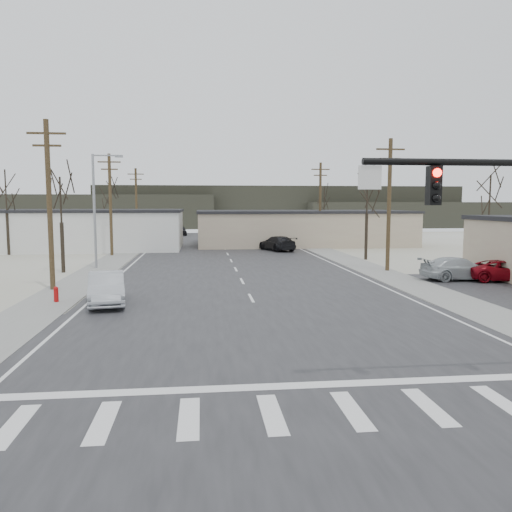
{
  "coord_description": "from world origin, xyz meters",
  "views": [
    {
      "loc": [
        -2.66,
        -18.55,
        5.14
      ],
      "look_at": [
        -0.01,
        5.5,
        2.6
      ],
      "focal_mm": 35.0,
      "sensor_mm": 36.0,
      "label": 1
    }
  ],
  "objects_px": {
    "sedan_crossing": "(107,288)",
    "car_parked_silver": "(459,269)",
    "fire_hydrant": "(56,294)",
    "car_far_a": "(277,243)",
    "car_parked_red": "(506,271)",
    "car_far_b": "(181,230)"
  },
  "relations": [
    {
      "from": "fire_hydrant",
      "to": "sedan_crossing",
      "type": "distance_m",
      "value": 2.83
    },
    {
      "from": "sedan_crossing",
      "to": "car_parked_silver",
      "type": "bearing_deg",
      "value": 4.45
    },
    {
      "from": "fire_hydrant",
      "to": "car_far_a",
      "type": "bearing_deg",
      "value": 59.87
    },
    {
      "from": "fire_hydrant",
      "to": "car_parked_red",
      "type": "height_order",
      "value": "car_parked_red"
    },
    {
      "from": "car_far_a",
      "to": "car_parked_red",
      "type": "bearing_deg",
      "value": 97.02
    },
    {
      "from": "sedan_crossing",
      "to": "car_far_a",
      "type": "height_order",
      "value": "sedan_crossing"
    },
    {
      "from": "car_far_a",
      "to": "car_parked_silver",
      "type": "distance_m",
      "value": 23.97
    },
    {
      "from": "car_far_b",
      "to": "car_parked_silver",
      "type": "bearing_deg",
      "value": -74.5
    },
    {
      "from": "fire_hydrant",
      "to": "car_parked_silver",
      "type": "relative_size",
      "value": 0.17
    },
    {
      "from": "sedan_crossing",
      "to": "car_far_b",
      "type": "distance_m",
      "value": 56.23
    },
    {
      "from": "sedan_crossing",
      "to": "car_far_a",
      "type": "distance_m",
      "value": 30.86
    },
    {
      "from": "car_far_a",
      "to": "car_parked_silver",
      "type": "xyz_separation_m",
      "value": [
        8.99,
        -22.22,
        -0.06
      ]
    },
    {
      "from": "sedan_crossing",
      "to": "car_parked_silver",
      "type": "xyz_separation_m",
      "value": [
        22.08,
        5.73,
        -0.07
      ]
    },
    {
      "from": "fire_hydrant",
      "to": "sedan_crossing",
      "type": "bearing_deg",
      "value": -15.07
    },
    {
      "from": "car_parked_red",
      "to": "sedan_crossing",
      "type": "bearing_deg",
      "value": 113.0
    },
    {
      "from": "fire_hydrant",
      "to": "car_far_a",
      "type": "xyz_separation_m",
      "value": [
        15.8,
        27.22,
        0.39
      ]
    },
    {
      "from": "car_far_b",
      "to": "car_parked_red",
      "type": "xyz_separation_m",
      "value": [
        23.37,
        -51.4,
        -0.08
      ]
    },
    {
      "from": "sedan_crossing",
      "to": "car_parked_silver",
      "type": "height_order",
      "value": "sedan_crossing"
    },
    {
      "from": "fire_hydrant",
      "to": "car_parked_silver",
      "type": "bearing_deg",
      "value": 11.41
    },
    {
      "from": "fire_hydrant",
      "to": "car_parked_silver",
      "type": "distance_m",
      "value": 25.29
    },
    {
      "from": "sedan_crossing",
      "to": "car_far_b",
      "type": "height_order",
      "value": "sedan_crossing"
    },
    {
      "from": "fire_hydrant",
      "to": "sedan_crossing",
      "type": "height_order",
      "value": "sedan_crossing"
    }
  ]
}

